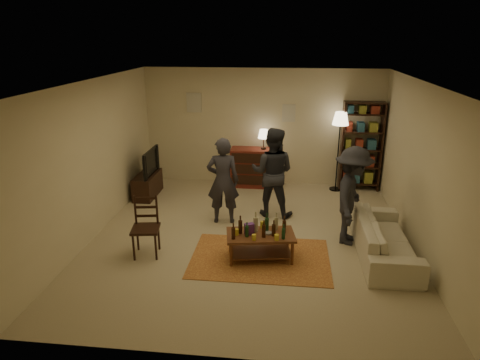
# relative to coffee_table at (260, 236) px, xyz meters

# --- Properties ---
(floor) EXTENTS (6.00, 6.00, 0.00)m
(floor) POSITION_rel_coffee_table_xyz_m (-0.22, 0.73, -0.39)
(floor) COLOR #C6B793
(floor) RESTS_ON ground
(room_shell) EXTENTS (6.00, 6.00, 6.00)m
(room_shell) POSITION_rel_coffee_table_xyz_m (-0.87, 3.71, 1.42)
(room_shell) COLOR beige
(room_shell) RESTS_ON ground
(rug) EXTENTS (2.20, 1.50, 0.01)m
(rug) POSITION_rel_coffee_table_xyz_m (0.00, -0.00, -0.38)
(rug) COLOR #944120
(rug) RESTS_ON ground
(coffee_table) EXTENTS (1.14, 0.75, 0.78)m
(coffee_table) POSITION_rel_coffee_table_xyz_m (0.00, 0.00, 0.00)
(coffee_table) COLOR brown
(coffee_table) RESTS_ON ground
(dining_chair) EXTENTS (0.49, 0.49, 0.99)m
(dining_chair) POSITION_rel_coffee_table_xyz_m (-1.85, -0.02, 0.13)
(dining_chair) COLOR black
(dining_chair) RESTS_ON ground
(tv_stand) EXTENTS (0.40, 1.00, 1.06)m
(tv_stand) POSITION_rel_coffee_table_xyz_m (-2.67, 2.53, -0.01)
(tv_stand) COLOR black
(tv_stand) RESTS_ON ground
(dresser) EXTENTS (1.00, 0.50, 1.36)m
(dresser) POSITION_rel_coffee_table_xyz_m (-0.41, 3.45, 0.08)
(dresser) COLOR maroon
(dresser) RESTS_ON ground
(bookshelf) EXTENTS (0.90, 0.34, 2.02)m
(bookshelf) POSITION_rel_coffee_table_xyz_m (2.02, 3.51, 0.64)
(bookshelf) COLOR black
(bookshelf) RESTS_ON ground
(floor_lamp) EXTENTS (0.36, 0.36, 1.80)m
(floor_lamp) POSITION_rel_coffee_table_xyz_m (1.51, 3.38, 1.14)
(floor_lamp) COLOR black
(floor_lamp) RESTS_ON ground
(sofa) EXTENTS (0.81, 2.08, 0.61)m
(sofa) POSITION_rel_coffee_table_xyz_m (1.98, 0.33, -0.09)
(sofa) COLOR beige
(sofa) RESTS_ON ground
(person_left) EXTENTS (0.64, 0.46, 1.65)m
(person_left) POSITION_rel_coffee_table_xyz_m (-0.80, 1.35, 0.43)
(person_left) COLOR #2A2931
(person_left) RESTS_ON ground
(person_right) EXTENTS (0.95, 0.80, 1.75)m
(person_right) POSITION_rel_coffee_table_xyz_m (0.10, 1.80, 0.49)
(person_right) COLOR #25262D
(person_right) RESTS_ON ground
(person_by_sofa) EXTENTS (0.89, 1.22, 1.69)m
(person_by_sofa) POSITION_rel_coffee_table_xyz_m (1.48, 0.76, 0.46)
(person_by_sofa) COLOR #25262D
(person_by_sofa) RESTS_ON ground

